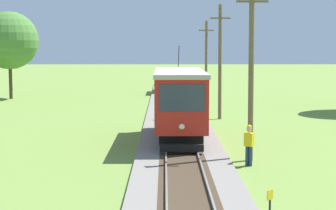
# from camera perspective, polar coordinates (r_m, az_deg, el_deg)

# --- Properties ---
(red_tram) EXTENTS (2.60, 8.54, 4.79)m
(red_tram) POSITION_cam_1_polar(r_m,az_deg,el_deg) (28.61, 1.21, 0.40)
(red_tram) COLOR red
(red_tram) RESTS_ON rail_right
(freight_car) EXTENTS (2.40, 5.20, 2.31)m
(freight_car) POSITION_cam_1_polar(r_m,az_deg,el_deg) (57.81, 0.41, 2.83)
(freight_car) COLOR slate
(freight_car) RESTS_ON rail_right
(utility_pole_near_tram) EXTENTS (1.40, 0.53, 8.03)m
(utility_pole_near_tram) POSITION_cam_1_polar(r_m,az_deg,el_deg) (24.31, 8.76, 3.79)
(utility_pole_near_tram) COLOR brown
(utility_pole_near_tram) RESTS_ON ground
(utility_pole_mid) EXTENTS (1.40, 0.61, 7.93)m
(utility_pole_mid) POSITION_cam_1_polar(r_m,az_deg,el_deg) (37.75, 5.51, 4.68)
(utility_pole_mid) COLOR brown
(utility_pole_mid) RESTS_ON ground
(utility_pole_far) EXTENTS (1.40, 0.32, 7.34)m
(utility_pole_far) POSITION_cam_1_polar(r_m,az_deg,el_deg) (50.18, 4.05, 4.79)
(utility_pole_far) COLOR brown
(utility_pole_far) RESTS_ON ground
(trackside_signal_marker) EXTENTS (0.21, 0.21, 1.18)m
(trackside_signal_marker) POSITION_cam_1_polar(r_m,az_deg,el_deg) (15.58, 10.69, -10.61)
(trackside_signal_marker) COLOR black
(trackside_signal_marker) RESTS_ON ground
(track_worker) EXTENTS (0.45, 0.42, 1.78)m
(track_worker) POSITION_cam_1_polar(r_m,az_deg,el_deg) (23.40, 8.54, -4.02)
(track_worker) COLOR navy
(track_worker) RESTS_ON ground
(tree_right_near) EXTENTS (5.47, 5.47, 8.28)m
(tree_right_near) POSITION_cam_1_polar(r_m,az_deg,el_deg) (53.61, -16.40, 6.55)
(tree_right_near) COLOR #4C3823
(tree_right_near) RESTS_ON ground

